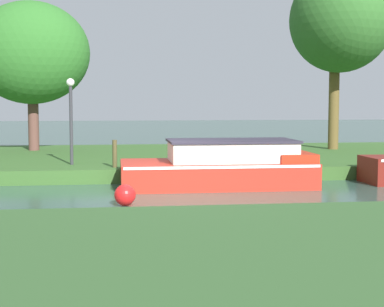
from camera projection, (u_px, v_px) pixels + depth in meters
name	position (u px, v px, depth m)	size (l,w,h in m)	color
ground_plane	(165.00, 194.00, 14.90)	(120.00, 120.00, 0.00)	#304E44
riverbank_far	(149.00, 159.00, 21.80)	(72.00, 10.00, 0.40)	#345A26
red_barge	(223.00, 166.00, 16.26)	(5.13, 2.31, 1.26)	#B3291C
willow_tree_centre	(31.00, 53.00, 22.88)	(4.46, 3.45, 5.71)	brown
willow_tree_right	(341.00, 20.00, 23.07)	(3.86, 4.55, 7.07)	brown
lamp_post	(71.00, 110.00, 17.94)	(0.24, 0.24, 2.58)	#333338
mooring_post_near	(115.00, 154.00, 17.27)	(0.13, 0.13, 0.79)	#474123
channel_buoy	(125.00, 195.00, 13.21)	(0.47, 0.47, 0.47)	red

